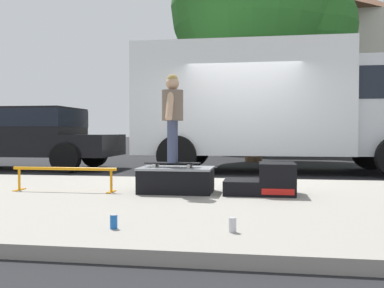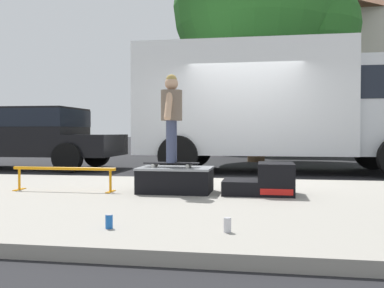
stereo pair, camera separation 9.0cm
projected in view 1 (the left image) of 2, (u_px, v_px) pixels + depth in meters
ground_plane at (242, 182)px, 8.53m from camera, size 140.00×140.00×0.00m
sidewalk_slab at (233, 204)px, 5.57m from camera, size 50.00×5.00×0.12m
skate_box at (176, 179)px, 6.18m from camera, size 1.04×0.67×0.36m
kicker_ramp at (266, 181)px, 5.99m from camera, size 0.97×0.63×0.44m
grind_rail at (64, 173)px, 6.30m from camera, size 1.58×0.28×0.35m
skateboard at (173, 163)px, 6.18m from camera, size 0.79×0.23×0.07m
skater_kid at (173, 111)px, 6.16m from camera, size 0.30×0.64×1.25m
soda_can at (233, 225)px, 3.73m from camera, size 0.07×0.07×0.13m
soda_can_b at (114, 222)px, 3.87m from camera, size 0.07×0.07×0.13m
box_truck at (282, 102)px, 10.53m from camera, size 6.91×2.63×3.05m
pickup_truck_black at (18, 135)px, 11.52m from camera, size 5.70×2.09×1.61m
street_tree_main at (264, 13)px, 14.10m from camera, size 5.96×5.42×7.70m
house_behind at (313, 66)px, 21.42m from camera, size 9.54×8.22×8.40m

